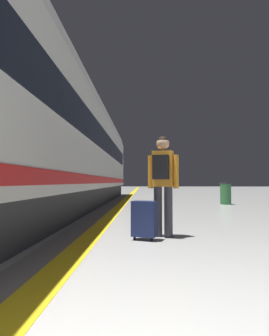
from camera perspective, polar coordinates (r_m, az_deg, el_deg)
safety_line_strip at (r=9.73m, az=-3.58°, el=-8.19°), size 0.36×80.00×0.01m
tactile_edge_band at (r=9.76m, az=-5.33°, el=-8.17°), size 0.55×80.00×0.01m
high_speed_train at (r=7.83m, az=-20.60°, el=9.03°), size 2.94×30.27×4.97m
passenger_near at (r=4.93m, az=5.58°, el=-1.71°), size 0.52×0.40×1.71m
suitcase_near at (r=4.69m, az=1.95°, el=-9.97°), size 0.43×0.34×0.62m
waste_bin at (r=12.56m, az=17.50°, el=-4.77°), size 0.46×0.46×0.91m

